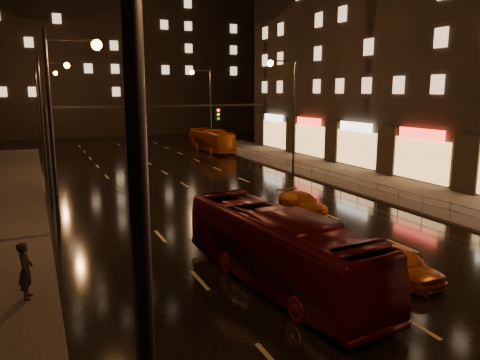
% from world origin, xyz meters
% --- Properties ---
extents(ground, '(140.00, 140.00, 0.00)m').
position_xyz_m(ground, '(0.00, 20.00, 0.00)').
color(ground, black).
rests_on(ground, ground).
extents(sidewalk_right, '(7.00, 70.00, 0.15)m').
position_xyz_m(sidewalk_right, '(13.50, 15.00, 0.07)').
color(sidewalk_right, '#38332D').
rests_on(sidewalk_right, ground).
extents(building_right, '(18.00, 50.00, 30.00)m').
position_xyz_m(building_right, '(26.00, 20.00, 15.00)').
color(building_right, black).
rests_on(building_right, ground).
extents(building_distant, '(44.00, 16.00, 36.00)m').
position_xyz_m(building_distant, '(4.00, 72.00, 18.00)').
color(building_distant, black).
rests_on(building_distant, ground).
extents(traffic_signal, '(15.31, 0.32, 6.20)m').
position_xyz_m(traffic_signal, '(-5.06, 20.00, 4.74)').
color(traffic_signal, black).
rests_on(traffic_signal, ground).
extents(streetlight_left, '(2.64, 0.50, 10.00)m').
position_xyz_m(streetlight_left, '(-8.92, -8.00, 6.43)').
color(streetlight_left, black).
rests_on(streetlight_left, ground).
extents(railing_right, '(0.05, 56.00, 1.00)m').
position_xyz_m(railing_right, '(10.20, 18.00, 0.90)').
color(railing_right, '#99999E').
rests_on(railing_right, sidewalk_right).
extents(bus_red, '(3.45, 10.45, 2.86)m').
position_xyz_m(bus_red, '(-2.49, 2.42, 1.43)').
color(bus_red, '#4E0B11').
rests_on(bus_red, ground).
extents(bus_curb, '(2.58, 9.56, 2.64)m').
position_xyz_m(bus_curb, '(8.94, 40.20, 1.32)').
color(bus_curb, '#AA4C11').
rests_on(bus_curb, ground).
extents(taxi_near, '(1.57, 3.70, 1.25)m').
position_xyz_m(taxi_near, '(2.07, 1.00, 0.62)').
color(taxi_near, '#B95411').
rests_on(taxi_near, ground).
extents(taxi_far, '(1.63, 3.93, 1.14)m').
position_xyz_m(taxi_far, '(4.00, 11.31, 0.57)').
color(taxi_far, '#BF5412').
rests_on(taxi_far, ground).
extents(pedestrian_a, '(0.58, 0.79, 1.98)m').
position_xyz_m(pedestrian_a, '(-11.00, 4.62, 1.14)').
color(pedestrian_a, black).
rests_on(pedestrian_a, sidewalk_left).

